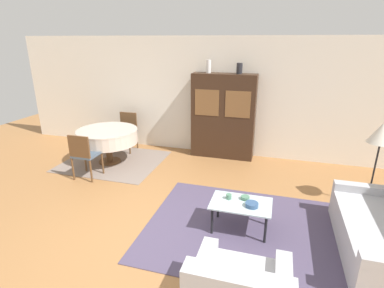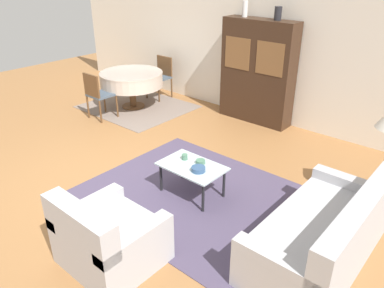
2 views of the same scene
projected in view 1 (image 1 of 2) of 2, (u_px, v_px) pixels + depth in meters
ground_plane at (150, 239)px, 4.14m from camera, size 14.00×14.00×0.00m
wall_back at (210, 97)px, 6.98m from camera, size 10.00×0.06×2.70m
area_rug at (243, 229)px, 4.36m from camera, size 2.80×2.30×0.01m
dining_rug at (114, 161)px, 6.79m from camera, size 2.11×1.84×0.01m
coffee_table at (241, 206)px, 4.24m from camera, size 0.85×0.55×0.43m
display_cabinet at (223, 116)px, 6.80m from camera, size 1.42×0.39×1.92m
dining_table at (108, 136)px, 6.54m from camera, size 1.31×1.31×0.75m
dining_chair_near at (84, 153)px, 5.78m from camera, size 0.44×0.44×0.91m
dining_chair_far at (127, 129)px, 7.35m from camera, size 0.44×0.44×0.91m
floor_lamp at (382, 136)px, 4.61m from camera, size 0.41×0.41×1.43m
cup at (229, 197)px, 4.32m from camera, size 0.08×0.08×0.07m
bowl at (252, 205)px, 4.12m from camera, size 0.18×0.18×0.06m
bowl_small at (245, 198)px, 4.31m from camera, size 0.13×0.13×0.05m
vase_tall at (209, 66)px, 6.53m from camera, size 0.10×0.10×0.28m
vase_short at (239, 68)px, 6.36m from camera, size 0.13×0.13×0.23m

